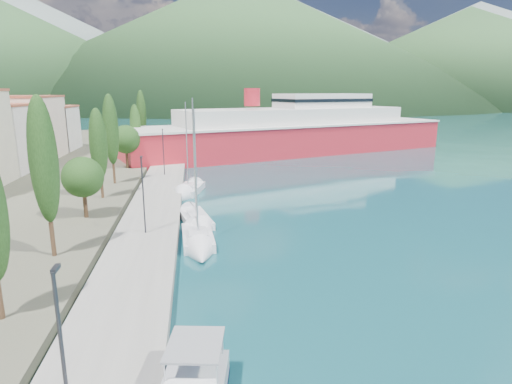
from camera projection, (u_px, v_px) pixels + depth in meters
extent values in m
plane|color=#144A51|center=(209.00, 128.00, 138.45)|extent=(1400.00, 1400.00, 0.00)
cube|color=gray|center=(159.00, 197.00, 46.58)|extent=(5.00, 88.00, 0.80)
cone|color=slate|center=(4.00, 42.00, 567.42)|extent=(640.00, 640.00, 150.00)
cone|color=slate|center=(245.00, 40.00, 668.14)|extent=(760.00, 760.00, 180.00)
cone|color=slate|center=(475.00, 51.00, 643.54)|extent=(640.00, 640.00, 140.00)
cone|color=#30582E|center=(239.00, 41.00, 400.41)|extent=(480.00, 480.00, 115.00)
cone|color=#30582E|center=(466.00, 56.00, 414.98)|extent=(420.00, 420.00, 90.00)
cube|color=beige|center=(27.00, 128.00, 70.05)|extent=(9.00, 13.00, 10.00)
cube|color=#9E5138|center=(23.00, 96.00, 68.86)|extent=(9.20, 13.20, 0.30)
cube|color=white|center=(49.00, 129.00, 80.87)|extent=(9.00, 10.00, 8.00)
cube|color=#9E5138|center=(47.00, 107.00, 79.91)|extent=(9.20, 10.20, 0.30)
cylinder|color=#47301E|center=(0.00, 300.00, 21.00)|extent=(0.30, 0.30, 1.95)
cylinder|color=#47301E|center=(53.00, 239.00, 29.03)|extent=(0.30, 0.30, 2.38)
ellipsoid|color=#214318|center=(44.00, 160.00, 27.79)|extent=(1.80, 1.80, 8.45)
cylinder|color=#47301E|center=(85.00, 205.00, 37.94)|extent=(0.36, 0.36, 2.23)
sphere|color=#214318|center=(83.00, 177.00, 37.35)|extent=(3.57, 3.57, 3.57)
cylinder|color=#47301E|center=(102.00, 188.00, 44.96)|extent=(0.30, 0.30, 2.06)
ellipsoid|color=#214318|center=(98.00, 144.00, 43.89)|extent=(1.80, 1.80, 7.30)
cylinder|color=#47301E|center=(114.00, 174.00, 51.99)|extent=(0.30, 0.30, 2.36)
ellipsoid|color=#214318|center=(111.00, 129.00, 50.75)|extent=(1.80, 1.80, 8.36)
cylinder|color=#47301E|center=(127.00, 159.00, 62.30)|extent=(0.36, 0.36, 2.56)
sphere|color=#214318|center=(126.00, 139.00, 61.63)|extent=(4.09, 4.09, 4.09)
cylinder|color=#47301E|center=(137.00, 151.00, 73.44)|extent=(0.30, 0.30, 1.94)
ellipsoid|color=#214318|center=(135.00, 125.00, 72.43)|extent=(1.80, 1.80, 6.89)
cylinder|color=#47301E|center=(143.00, 143.00, 82.96)|extent=(0.30, 0.30, 2.46)
ellipsoid|color=#214318|center=(141.00, 113.00, 81.67)|extent=(1.80, 1.80, 8.73)
cylinder|color=#2D2D33|center=(64.00, 367.00, 12.55)|extent=(0.12, 0.12, 6.00)
cube|color=#2D2D33|center=(56.00, 269.00, 12.10)|extent=(0.15, 0.50, 0.12)
cylinder|color=#2D2D33|center=(143.00, 196.00, 33.03)|extent=(0.12, 0.12, 6.00)
cube|color=#2D2D33|center=(141.00, 157.00, 32.58)|extent=(0.15, 0.50, 0.12)
cylinder|color=#2D2D33|center=(163.00, 152.00, 56.42)|extent=(0.12, 0.12, 6.00)
cube|color=#2D2D33|center=(162.00, 129.00, 55.97)|extent=(0.15, 0.50, 0.12)
cube|color=gray|center=(195.00, 344.00, 16.26)|extent=(2.45, 2.77, 0.09)
cube|color=silver|center=(198.00, 239.00, 33.97)|extent=(2.62, 5.86, 0.92)
cube|color=silver|center=(198.00, 233.00, 33.46)|extent=(1.52, 2.37, 0.36)
cylinder|color=silver|center=(196.00, 174.00, 32.38)|extent=(0.12, 0.12, 9.72)
cone|color=silver|center=(201.00, 256.00, 30.45)|extent=(2.48, 2.79, 2.35)
cube|color=silver|center=(195.00, 220.00, 39.09)|extent=(3.34, 6.38, 0.86)
cube|color=silver|center=(196.00, 215.00, 38.59)|extent=(1.77, 2.64, 0.33)
cylinder|color=silver|center=(194.00, 159.00, 37.42)|extent=(0.12, 0.12, 10.46)
cone|color=silver|center=(205.00, 232.00, 35.54)|extent=(2.70, 3.21, 2.19)
cube|color=silver|center=(189.00, 190.00, 50.45)|extent=(3.89, 6.14, 0.98)
cube|color=silver|center=(188.00, 186.00, 49.94)|extent=(2.04, 2.59, 0.38)
cylinder|color=silver|center=(187.00, 145.00, 48.85)|extent=(0.12, 0.12, 9.75)
cone|color=silver|center=(180.00, 198.00, 46.94)|extent=(3.10, 3.21, 2.49)
cube|color=red|center=(293.00, 140.00, 82.18)|extent=(64.94, 34.00, 6.20)
cube|color=silver|center=(293.00, 124.00, 81.47)|extent=(65.50, 34.53, 0.33)
cube|color=silver|center=(293.00, 117.00, 81.16)|extent=(45.43, 25.21, 3.32)
cube|color=silver|center=(322.00, 101.00, 83.49)|extent=(19.70, 13.78, 2.66)
cylinder|color=red|center=(252.00, 97.00, 76.27)|extent=(2.88, 2.88, 3.10)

